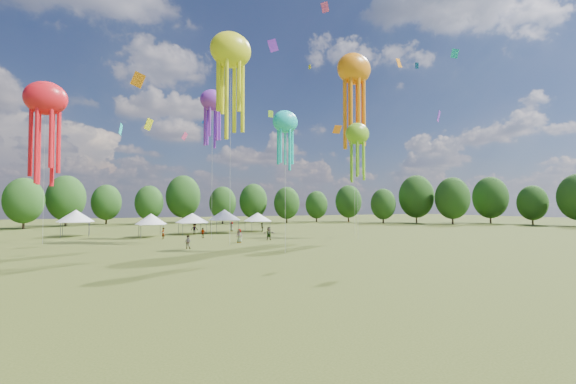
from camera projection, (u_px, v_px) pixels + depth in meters
name	position (u px, v px, depth m)	size (l,w,h in m)	color
ground	(505.00, 316.00, 17.32)	(300.00, 300.00, 0.00)	#384416
spectator_near	(188.00, 242.00, 43.88)	(0.76, 0.59, 1.56)	gray
spectators_far	(230.00, 231.00, 61.66)	(19.93, 22.72, 1.86)	gray
festival_tents	(183.00, 217.00, 66.47)	(35.95, 11.90, 4.25)	#47474C
show_kites	(262.00, 98.00, 56.00)	(50.86, 24.76, 30.91)	purple
small_kites	(221.00, 39.00, 57.00)	(69.78, 55.02, 41.37)	purple
treeline	(174.00, 197.00, 71.88)	(201.57, 95.24, 13.43)	#38281C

